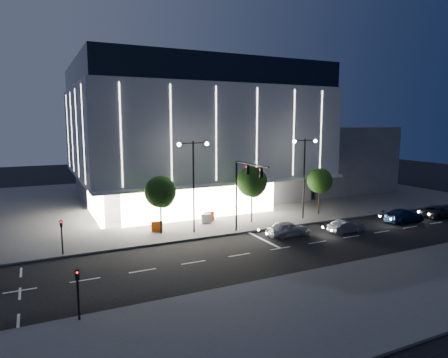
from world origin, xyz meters
name	(u,v)px	position (x,y,z in m)	size (l,w,h in m)	color
ground	(251,247)	(0.00, 0.00, 0.00)	(160.00, 160.00, 0.00)	black
sidewalk_museum	(200,196)	(5.00, 24.00, 0.07)	(70.00, 40.00, 0.15)	#474747
sidewalk_near	(408,286)	(5.00, -12.00, 0.07)	(70.00, 10.00, 0.15)	#474747
museum	(190,133)	(2.98, 22.31, 9.27)	(30.00, 25.80, 18.00)	#4C4C51
annex_building	(316,157)	(26.00, 24.00, 5.00)	(16.00, 20.00, 10.00)	#4C4C51
traffic_mast	(244,184)	(1.00, 3.34, 5.03)	(0.33, 5.89, 7.07)	black
street_lamp_west	(193,173)	(-3.00, 6.00, 5.96)	(3.16, 0.36, 9.00)	black
street_lamp_east	(304,166)	(10.00, 6.00, 5.96)	(3.16, 0.36, 9.00)	black
ped_signal_far	(62,233)	(-15.00, 4.50, 1.89)	(0.22, 0.24, 3.00)	black
ped_signal_near	(78,289)	(-15.00, -7.50, 1.89)	(0.22, 0.24, 3.00)	black
tree_left	(161,194)	(-5.97, 7.02, 4.03)	(3.02, 3.02, 5.72)	black
tree_mid	(252,183)	(4.03, 7.02, 4.33)	(3.25, 3.25, 6.15)	black
tree_right	(320,182)	(13.03, 7.02, 3.88)	(2.91, 2.91, 5.51)	black
car_lead	(288,229)	(4.67, 1.22, 0.73)	(1.73, 4.31, 1.47)	#A9ABB0
car_second	(346,226)	(10.57, -0.17, 0.62)	(1.32, 3.78, 1.24)	#95979C
car_third	(404,216)	(19.13, 0.30, 0.72)	(2.02, 4.98, 1.45)	#14254E
car_fourth	(439,211)	(24.67, 0.19, 0.67)	(2.22, 4.81, 1.34)	#2A2A2E
barrier_a	(157,226)	(-6.19, 7.82, 0.65)	(1.10, 0.25, 1.00)	#FB620D
barrier_b	(206,219)	(-0.58, 8.64, 0.65)	(1.10, 0.25, 1.00)	white
barrier_c	(209,217)	(0.10, 9.38, 0.65)	(1.10, 0.25, 1.00)	red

